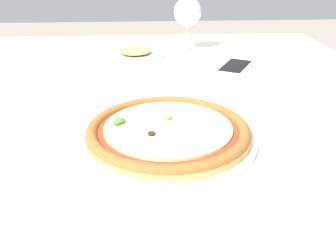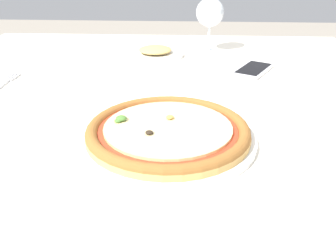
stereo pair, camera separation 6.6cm
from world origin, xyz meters
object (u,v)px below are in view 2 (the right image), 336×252
at_px(dining_table, 153,114).
at_px(fork, 3,83).
at_px(pizza_plate, 168,132).
at_px(wine_glass_far_left, 210,14).
at_px(cell_phone, 253,70).
at_px(side_plate, 155,53).

height_order(dining_table, fork, fork).
bearing_deg(pizza_plate, wine_glass_far_left, 81.02).
relative_size(cell_phone, side_plate, 0.90).
distance_m(pizza_plate, cell_phone, 0.47).
bearing_deg(cell_phone, dining_table, -155.00).
height_order(wine_glass_far_left, side_plate, wine_glass_far_left).
relative_size(wine_glass_far_left, side_plate, 0.96).
bearing_deg(side_plate, dining_table, -86.78).
relative_size(dining_table, wine_glass_far_left, 7.55).
xyz_separation_m(dining_table, wine_glass_far_left, (0.15, 0.34, 0.20)).
xyz_separation_m(dining_table, fork, (-0.38, -0.01, 0.08)).
distance_m(dining_table, pizza_plate, 0.31).
relative_size(pizza_plate, side_plate, 1.77).
bearing_deg(cell_phone, fork, -167.86).
relative_size(pizza_plate, wine_glass_far_left, 1.85).
bearing_deg(fork, side_plate, 38.30).
bearing_deg(fork, pizza_plate, -33.01).
relative_size(dining_table, cell_phone, 8.01).
bearing_deg(dining_table, side_plate, 93.22).
bearing_deg(side_plate, cell_phone, -27.12).
xyz_separation_m(wine_glass_far_left, side_plate, (-0.17, -0.07, -0.11)).
bearing_deg(wine_glass_far_left, dining_table, -114.56).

